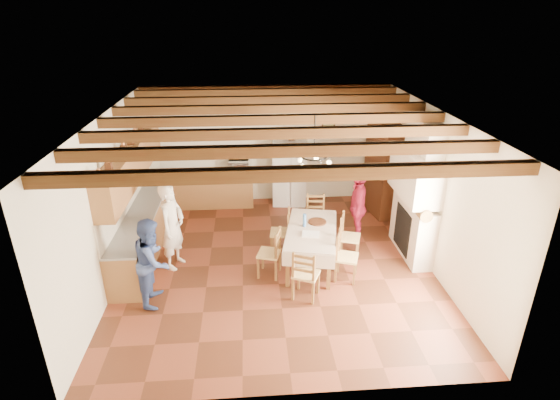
# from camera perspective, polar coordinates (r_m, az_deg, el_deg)

# --- Properties ---
(floor) EXTENTS (6.00, 6.50, 0.02)m
(floor) POSITION_cam_1_polar(r_m,az_deg,el_deg) (8.84, -0.50, -8.30)
(floor) COLOR #4B2415
(floor) RESTS_ON ground
(ceiling) EXTENTS (6.00, 6.50, 0.02)m
(ceiling) POSITION_cam_1_polar(r_m,az_deg,el_deg) (7.67, -0.58, 11.17)
(ceiling) COLOR beige
(ceiling) RESTS_ON ground
(wall_back) EXTENTS (6.00, 0.02, 3.00)m
(wall_back) POSITION_cam_1_polar(r_m,az_deg,el_deg) (11.21, -1.68, 7.26)
(wall_back) COLOR beige
(wall_back) RESTS_ON ground
(wall_front) EXTENTS (6.00, 0.02, 3.00)m
(wall_front) POSITION_cam_1_polar(r_m,az_deg,el_deg) (5.31, 1.91, -13.15)
(wall_front) COLOR beige
(wall_front) RESTS_ON ground
(wall_left) EXTENTS (0.02, 6.50, 3.00)m
(wall_left) POSITION_cam_1_polar(r_m,az_deg,el_deg) (8.50, -21.22, 0.08)
(wall_left) COLOR beige
(wall_left) RESTS_ON ground
(wall_right) EXTENTS (0.02, 6.50, 3.00)m
(wall_right) POSITION_cam_1_polar(r_m,az_deg,el_deg) (8.85, 19.31, 1.28)
(wall_right) COLOR beige
(wall_right) RESTS_ON ground
(ceiling_beams) EXTENTS (6.00, 6.30, 0.16)m
(ceiling_beams) POSITION_cam_1_polar(r_m,az_deg,el_deg) (7.70, -0.58, 10.44)
(ceiling_beams) COLOR #381B0C
(ceiling_beams) RESTS_ON ground
(lower_cabinets_left) EXTENTS (0.60, 4.30, 0.86)m
(lower_cabinets_left) POSITION_cam_1_polar(r_m,az_deg,el_deg) (9.78, -16.97, -3.14)
(lower_cabinets_left) COLOR brown
(lower_cabinets_left) RESTS_ON ground
(lower_cabinets_back) EXTENTS (2.30, 0.60, 0.86)m
(lower_cabinets_back) POSITION_cam_1_polar(r_m,az_deg,el_deg) (11.31, -9.41, 1.34)
(lower_cabinets_back) COLOR brown
(lower_cabinets_back) RESTS_ON ground
(countertop_left) EXTENTS (0.62, 4.30, 0.04)m
(countertop_left) POSITION_cam_1_polar(r_m,az_deg,el_deg) (9.59, -17.28, -0.74)
(countertop_left) COLOR slate
(countertop_left) RESTS_ON lower_cabinets_left
(countertop_back) EXTENTS (2.34, 0.62, 0.04)m
(countertop_back) POSITION_cam_1_polar(r_m,az_deg,el_deg) (11.15, -9.56, 3.48)
(countertop_back) COLOR slate
(countertop_back) RESTS_ON lower_cabinets_back
(backsplash_left) EXTENTS (0.03, 4.30, 0.60)m
(backsplash_left) POSITION_cam_1_polar(r_m,az_deg,el_deg) (9.54, -19.18, 0.97)
(backsplash_left) COLOR beige
(backsplash_left) RESTS_ON ground
(backsplash_back) EXTENTS (2.30, 0.03, 0.60)m
(backsplash_back) POSITION_cam_1_polar(r_m,az_deg,el_deg) (11.31, -9.56, 5.50)
(backsplash_back) COLOR beige
(backsplash_back) RESTS_ON ground
(upper_cabinets) EXTENTS (0.35, 4.20, 0.70)m
(upper_cabinets) POSITION_cam_1_polar(r_m,az_deg,el_deg) (9.28, -18.76, 4.70)
(upper_cabinets) COLOR brown
(upper_cabinets) RESTS_ON ground
(fireplace) EXTENTS (0.56, 1.60, 2.80)m
(fireplace) POSITION_cam_1_polar(r_m,az_deg,el_deg) (8.94, 17.04, 1.14)
(fireplace) COLOR beige
(fireplace) RESTS_ON ground
(wall_picture) EXTENTS (0.34, 0.03, 0.42)m
(wall_picture) POSITION_cam_1_polar(r_m,az_deg,el_deg) (11.26, 6.31, 9.06)
(wall_picture) COLOR black
(wall_picture) RESTS_ON ground
(refrigerator) EXTENTS (0.91, 0.77, 1.69)m
(refrigerator) POSITION_cam_1_polar(r_m,az_deg,el_deg) (11.19, 1.25, 3.71)
(refrigerator) COLOR white
(refrigerator) RESTS_ON floor
(hutch) EXTENTS (0.69, 1.31, 2.28)m
(hutch) POSITION_cam_1_polar(r_m,az_deg,el_deg) (10.87, 13.28, 4.10)
(hutch) COLOR #32180C
(hutch) RESTS_ON floor
(dining_table) EXTENTS (1.26, 1.95, 0.79)m
(dining_table) POSITION_cam_1_polar(r_m,az_deg,el_deg) (8.48, 4.12, -4.30)
(dining_table) COLOR #EFE6CF
(dining_table) RESTS_ON floor
(chandelier) EXTENTS (0.47, 0.47, 0.03)m
(chandelier) POSITION_cam_1_polar(r_m,az_deg,el_deg) (7.87, 4.45, 5.68)
(chandelier) COLOR black
(chandelier) RESTS_ON ground
(chair_left_near) EXTENTS (0.50, 0.52, 0.96)m
(chair_left_near) POSITION_cam_1_polar(r_m,az_deg,el_deg) (8.25, -1.44, -6.86)
(chair_left_near) COLOR brown
(chair_left_near) RESTS_ON floor
(chair_left_far) EXTENTS (0.45, 0.47, 0.96)m
(chair_left_far) POSITION_cam_1_polar(r_m,az_deg,el_deg) (8.98, 0.03, -4.14)
(chair_left_far) COLOR brown
(chair_left_far) RESTS_ON floor
(chair_right_near) EXTENTS (0.52, 0.53, 0.96)m
(chair_right_near) POSITION_cam_1_polar(r_m,az_deg,el_deg) (8.22, 8.72, -7.29)
(chair_right_near) COLOR brown
(chair_right_near) RESTS_ON floor
(chair_right_far) EXTENTS (0.51, 0.53, 0.96)m
(chair_right_far) POSITION_cam_1_polar(r_m,az_deg,el_deg) (8.91, 9.11, -4.72)
(chair_right_far) COLOR brown
(chair_right_far) RESTS_ON floor
(chair_end_near) EXTENTS (0.55, 0.54, 0.96)m
(chair_end_near) POSITION_cam_1_polar(r_m,az_deg,el_deg) (7.67, 3.42, -9.53)
(chair_end_near) COLOR brown
(chair_end_near) RESTS_ON floor
(chair_end_far) EXTENTS (0.45, 0.43, 0.96)m
(chair_end_far) POSITION_cam_1_polar(r_m,az_deg,el_deg) (9.63, 4.69, -2.19)
(chair_end_far) COLOR brown
(chair_end_far) RESTS_ON floor
(person_man) EXTENTS (0.61, 0.73, 1.72)m
(person_man) POSITION_cam_1_polar(r_m,az_deg,el_deg) (8.60, -13.88, -3.39)
(person_man) COLOR white
(person_man) RESTS_ON floor
(person_woman_blue) EXTENTS (0.62, 0.78, 1.56)m
(person_woman_blue) POSITION_cam_1_polar(r_m,az_deg,el_deg) (7.72, -16.27, -7.65)
(person_woman_blue) COLOR #394D8B
(person_woman_blue) RESTS_ON floor
(person_woman_red) EXTENTS (0.61, 1.00, 1.59)m
(person_woman_red) POSITION_cam_1_polar(r_m,az_deg,el_deg) (9.46, 10.11, -0.88)
(person_woman_red) COLOR #A71936
(person_woman_red) RESTS_ON floor
(microwave) EXTENTS (0.51, 0.36, 0.28)m
(microwave) POSITION_cam_1_polar(r_m,az_deg,el_deg) (11.04, -5.42, 4.40)
(microwave) COLOR silver
(microwave) RESTS_ON countertop_back
(fridge_vase) EXTENTS (0.28, 0.28, 0.28)m
(fridge_vase) POSITION_cam_1_polar(r_m,az_deg,el_deg) (10.89, 1.46, 8.58)
(fridge_vase) COLOR #32180C
(fridge_vase) RESTS_ON refrigerator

